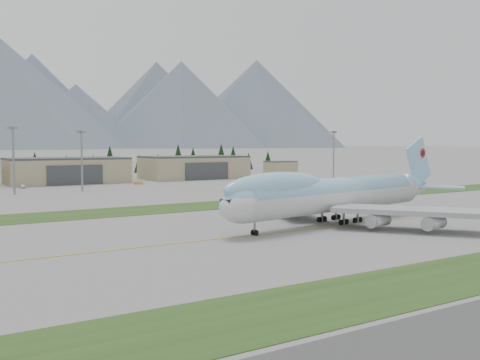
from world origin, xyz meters
TOP-DOWN VIEW (x-y plane):
  - ground at (0.00, 0.00)m, footprint 7000.00×7000.00m
  - grass_strip_far at (0.00, 45.00)m, footprint 400.00×18.00m
  - taxiway_line_main at (0.00, 0.00)m, footprint 400.00×0.40m
  - boeing_747_freighter at (3.12, 3.62)m, footprint 70.21×59.48m
  - hangar_center at (-15.00, 149.90)m, footprint 48.00×26.60m
  - hangar_right at (45.00, 149.90)m, footprint 48.00×26.60m
  - control_shed at (95.00, 148.00)m, footprint 14.00×12.00m
  - floodlight_masts at (-36.24, 109.27)m, footprint 203.85×9.38m
  - service_vehicle_a at (-35.83, 131.76)m, footprint 1.66×4.05m
  - service_vehicle_b at (8.01, 127.38)m, footprint 4.13×2.14m
  - service_vehicle_c at (56.52, 126.35)m, footprint 2.05×3.85m
  - conifer_belt at (1.20, 211.16)m, footprint 275.85×16.14m

SIDE VIEW (x-z plane):
  - ground at x=0.00m, z-range 0.00..0.00m
  - grass_strip_far at x=0.00m, z-range -0.04..0.04m
  - taxiway_line_main at x=0.00m, z-range -0.01..0.01m
  - service_vehicle_a at x=-35.83m, z-range -0.69..0.69m
  - service_vehicle_b at x=8.01m, z-range -0.65..0.65m
  - service_vehicle_c at x=56.52m, z-range -0.53..0.53m
  - control_shed at x=95.00m, z-range 0.00..7.60m
  - hangar_center at x=-15.00m, z-range -0.01..10.79m
  - hangar_right at x=45.00m, z-range -0.01..10.79m
  - boeing_747_freighter at x=3.12m, z-range -3.13..15.27m
  - conifer_belt at x=1.20m, z-range -1.32..15.59m
  - floodlight_masts at x=-36.24m, z-range 4.00..27.54m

